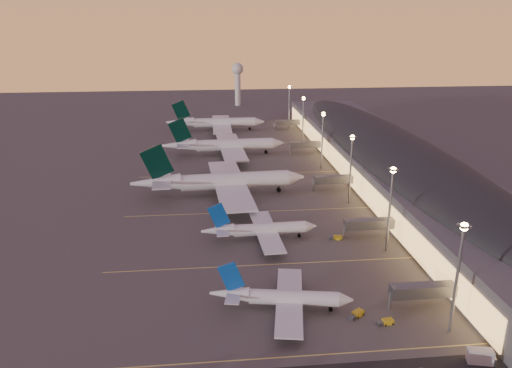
% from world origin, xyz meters
% --- Properties ---
extents(ground, '(700.00, 700.00, 0.00)m').
position_xyz_m(ground, '(0.00, 0.00, 0.00)').
color(ground, '#43403D').
extents(airliner_narrow_south, '(33.71, 30.47, 12.06)m').
position_xyz_m(airliner_narrow_south, '(0.46, -27.51, 3.12)').
color(airliner_narrow_south, silver).
rests_on(airliner_narrow_south, ground).
extents(airliner_narrow_north, '(36.07, 32.20, 12.90)m').
position_xyz_m(airliner_narrow_north, '(-0.25, 11.70, 3.33)').
color(airliner_narrow_north, silver).
rests_on(airliner_narrow_north, ground).
extents(airliner_wide_near, '(67.02, 61.15, 21.44)m').
position_xyz_m(airliner_wide_near, '(-11.05, 53.69, 5.52)').
color(airliner_wide_near, silver).
rests_on(airliner_wide_near, ground).
extents(airliner_wide_mid, '(61.23, 55.76, 19.60)m').
position_xyz_m(airliner_wide_mid, '(-7.04, 112.72, 5.05)').
color(airliner_wide_mid, silver).
rests_on(airliner_wide_mid, ground).
extents(airliner_wide_far, '(59.15, 53.65, 18.98)m').
position_xyz_m(airliner_wide_far, '(-9.51, 169.66, 4.89)').
color(airliner_wide_far, silver).
rests_on(airliner_wide_far, ground).
extents(terminal_building, '(56.35, 255.00, 17.46)m').
position_xyz_m(terminal_building, '(61.84, 72.47, 8.78)').
color(terminal_building, '#4C4C51').
rests_on(terminal_building, ground).
extents(light_masts, '(2.20, 217.20, 25.90)m').
position_xyz_m(light_masts, '(36.00, 65.00, 17.55)').
color(light_masts, gray).
rests_on(light_masts, ground).
extents(radar_tower, '(9.00, 9.00, 32.50)m').
position_xyz_m(radar_tower, '(10.00, 260.00, 21.87)').
color(radar_tower, silver).
rests_on(radar_tower, ground).
extents(lane_markings, '(90.00, 180.36, 0.00)m').
position_xyz_m(lane_markings, '(0.00, 40.00, 0.01)').
color(lane_markings, '#D8C659').
rests_on(lane_markings, ground).
extents(baggage_tug_a, '(3.92, 2.06, 1.11)m').
position_xyz_m(baggage_tug_a, '(23.02, -35.89, 0.51)').
color(baggage_tug_a, gold).
rests_on(baggage_tug_a, ground).
extents(baggage_tug_b, '(4.26, 3.66, 1.22)m').
position_xyz_m(baggage_tug_b, '(17.36, -32.31, 0.56)').
color(baggage_tug_b, gold).
rests_on(baggage_tug_b, ground).
extents(baggage_tug_c, '(4.09, 2.36, 1.15)m').
position_xyz_m(baggage_tug_c, '(23.38, 9.43, 0.52)').
color(baggage_tug_c, gold).
rests_on(baggage_tug_c, ground).
extents(catering_truck_b, '(5.66, 3.22, 3.00)m').
position_xyz_m(catering_truck_b, '(37.36, -50.65, 1.40)').
color(catering_truck_b, silver).
rests_on(catering_truck_b, ground).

